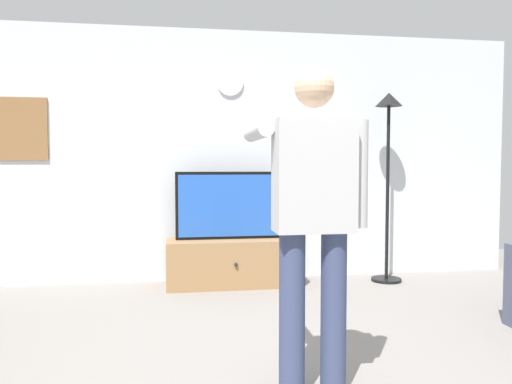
{
  "coord_description": "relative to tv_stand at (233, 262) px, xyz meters",
  "views": [
    {
      "loc": [
        -0.58,
        -2.45,
        1.25
      ],
      "look_at": [
        -0.01,
        1.2,
        1.05
      ],
      "focal_mm": 34.68,
      "sensor_mm": 36.0,
      "label": 1
    }
  ],
  "objects": [
    {
      "name": "wall_clock",
      "position": [
        -0.0,
        0.29,
        1.9
      ],
      "size": [
        0.28,
        0.03,
        0.28
      ],
      "primitive_type": "cylinder",
      "rotation": [
        1.57,
        0.0,
        0.0
      ],
      "color": "white"
    },
    {
      "name": "floor_lamp",
      "position": [
        1.65,
        -0.06,
        1.2
      ],
      "size": [
        0.32,
        0.32,
        2.02
      ],
      "color": "black",
      "rests_on": "ground_plane"
    },
    {
      "name": "back_wall",
      "position": [
        0.03,
        0.35,
        1.11
      ],
      "size": [
        6.4,
        0.1,
        2.7
      ],
      "primitive_type": "cube",
      "color": "silver",
      "rests_on": "ground_plane"
    },
    {
      "name": "person_standing_nearer_lamp",
      "position": [
        0.16,
        -2.49,
        0.76
      ],
      "size": [
        0.6,
        0.78,
        1.76
      ],
      "color": "#384266",
      "rests_on": "ground_plane"
    },
    {
      "name": "television",
      "position": [
        -0.0,
        0.05,
        0.59
      ],
      "size": [
        1.18,
        0.07,
        0.7
      ],
      "color": "black",
      "rests_on": "tv_stand"
    },
    {
      "name": "framed_picture",
      "position": [
        -2.16,
        0.3,
        1.38
      ],
      "size": [
        0.58,
        0.04,
        0.64
      ],
      "primitive_type": "cube",
      "color": "olive"
    },
    {
      "name": "tv_stand",
      "position": [
        0.0,
        0.0,
        0.0
      ],
      "size": [
        1.37,
        0.48,
        0.48
      ],
      "color": "#997047",
      "rests_on": "ground_plane"
    }
  ]
}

